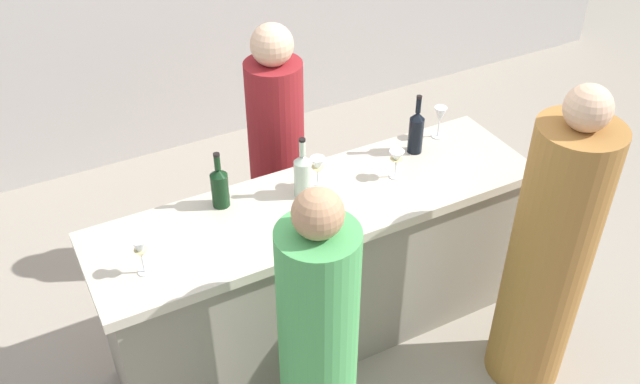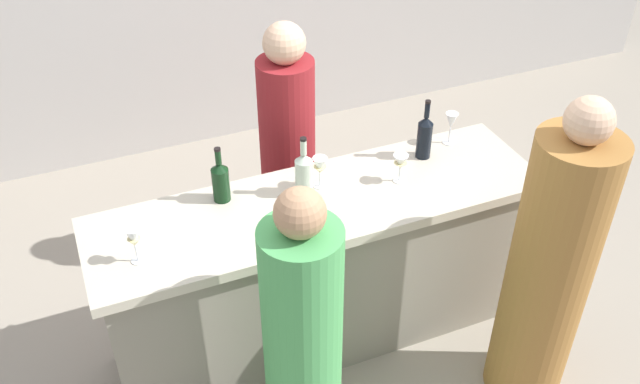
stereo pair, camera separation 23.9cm
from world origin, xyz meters
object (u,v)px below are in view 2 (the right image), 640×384
person_left_guest (549,273)px  wine_glass_near_left (134,239)px  wine_bottle_second_left_clear_pale (304,173)px  wine_glass_near_right (320,167)px  wine_bottle_leftmost_dark_green (221,180)px  person_center_guest (303,346)px  person_right_guest (288,157)px  wine_glass_far_left (451,122)px  wine_glass_near_center (401,163)px  wine_bottle_center_near_black (425,136)px

person_left_guest → wine_glass_near_left: bearing=48.4°
wine_bottle_second_left_clear_pale → wine_glass_near_left: bearing=-167.9°
wine_glass_near_right → person_left_guest: 1.13m
wine_bottle_leftmost_dark_green → person_center_guest: bearing=-83.2°
wine_bottle_leftmost_dark_green → person_right_guest: person_right_guest is taller
wine_glass_near_right → wine_glass_far_left: wine_glass_far_left is taller
person_center_guest → wine_glass_near_center: bearing=-54.4°
wine_bottle_second_left_clear_pale → person_center_guest: person_center_guest is taller
wine_glass_near_left → wine_glass_far_left: 1.70m
wine_bottle_leftmost_dark_green → wine_glass_near_left: size_ratio=1.64×
person_left_guest → person_center_guest: bearing=63.5°
wine_bottle_center_near_black → person_right_guest: bearing=135.4°
person_center_guest → person_right_guest: size_ratio=0.97×
wine_bottle_leftmost_dark_green → person_right_guest: 0.76m
wine_bottle_second_left_clear_pale → wine_bottle_center_near_black: 0.67m
wine_bottle_center_near_black → wine_glass_far_left: size_ratio=1.84×
wine_glass_near_center → person_left_guest: person_left_guest is taller
wine_glass_near_left → person_left_guest: person_left_guest is taller
wine_glass_near_left → wine_glass_far_left: (1.67, 0.30, 0.01)m
wine_glass_far_left → person_right_guest: person_right_guest is taller
wine_glass_near_left → person_right_guest: bearing=39.0°
wine_bottle_center_near_black → wine_glass_near_right: bearing=-176.3°
wine_glass_far_left → wine_glass_near_left: bearing=-169.9°
wine_bottle_second_left_clear_pale → person_center_guest: (-0.28, -0.68, -0.35)m
wine_glass_near_right → person_left_guest: person_left_guest is taller
wine_glass_far_left → wine_bottle_leftmost_dark_green: bearing=-179.1°
wine_glass_near_center → wine_glass_near_left: bearing=-176.0°
wine_bottle_leftmost_dark_green → wine_glass_near_center: 0.85m
wine_bottle_center_near_black → person_center_guest: 1.25m
wine_bottle_center_near_black → person_center_guest: person_center_guest is taller
wine_glass_near_center → wine_glass_far_left: bearing=27.5°
wine_glass_far_left → wine_bottle_second_left_clear_pale: bearing=-171.8°
person_center_guest → person_right_guest: bearing=-21.1°
wine_glass_far_left → person_center_guest: 1.43m
wine_glass_near_right → wine_bottle_center_near_black: bearing=3.7°
wine_bottle_leftmost_dark_green → wine_bottle_second_left_clear_pale: bearing=-15.7°
wine_bottle_second_left_clear_pale → wine_glass_near_left: 0.83m
wine_bottle_second_left_clear_pale → wine_glass_near_right: wine_bottle_second_left_clear_pale is taller
wine_glass_near_right → wine_glass_near_left: bearing=-167.5°
wine_glass_near_center → wine_glass_near_right: bearing=163.4°
wine_bottle_second_left_clear_pale → person_left_guest: person_left_guest is taller
wine_bottle_second_left_clear_pale → person_center_guest: bearing=-112.2°
wine_bottle_second_left_clear_pale → wine_glass_near_center: bearing=-10.4°
wine_bottle_leftmost_dark_green → wine_glass_near_right: (0.46, -0.08, 0.00)m
wine_bottle_leftmost_dark_green → wine_glass_near_center: (0.83, -0.19, -0.00)m
wine_glass_far_left → person_center_guest: size_ratio=0.12×
person_right_guest → wine_bottle_center_near_black: bearing=60.3°
person_center_guest → person_right_guest: person_right_guest is taller
wine_glass_near_right → wine_bottle_second_left_clear_pale: bearing=-164.3°
wine_glass_far_left → wine_glass_near_right: bearing=-172.7°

